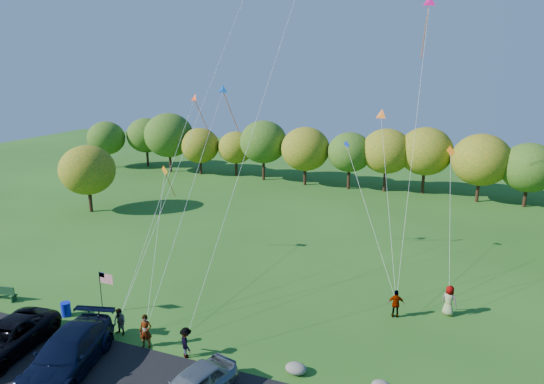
{
  "coord_description": "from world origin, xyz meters",
  "views": [
    {
      "loc": [
        13.13,
        -19.96,
        14.89
      ],
      "look_at": [
        2.93,
        6.0,
        7.48
      ],
      "focal_mm": 32.0,
      "sensor_mm": 36.0,
      "label": 1
    }
  ],
  "objects": [
    {
      "name": "treeline",
      "position": [
        0.91,
        36.35,
        4.85
      ],
      "size": [
        76.95,
        28.02,
        8.6
      ],
      "color": "#392214",
      "rests_on": "ground"
    },
    {
      "name": "minivan_dark",
      "position": [
        -8.21,
        -4.01,
        0.88
      ],
      "size": [
        3.32,
        6.15,
        1.64
      ],
      "primitive_type": "imported",
      "rotation": [
        0.0,
        0.0,
        0.1
      ],
      "color": "black",
      "rests_on": "asphalt_lane"
    },
    {
      "name": "boulder_near",
      "position": [
        6.57,
        -0.03,
        0.27
      ],
      "size": [
        1.08,
        0.84,
        0.54
      ],
      "primitive_type": "ellipsoid",
      "color": "gray",
      "rests_on": "ground"
    },
    {
      "name": "minivan_navy",
      "position": [
        -4.03,
        -4.03,
        1.01
      ],
      "size": [
        4.23,
        6.97,
        1.89
      ],
      "primitive_type": "imported",
      "rotation": [
        0.0,
        0.0,
        0.26
      ],
      "color": "black",
      "rests_on": "asphalt_lane"
    },
    {
      "name": "flag_assembly",
      "position": [
        -6.22,
        1.39,
        2.06
      ],
      "size": [
        1.0,
        0.65,
        2.72
      ],
      "color": "black",
      "rests_on": "ground"
    },
    {
      "name": "ground",
      "position": [
        0.0,
        0.0,
        0.0
      ],
      "size": [
        140.0,
        140.0,
        0.0
      ],
      "primitive_type": "plane",
      "color": "#235418",
      "rests_on": "ground"
    },
    {
      "name": "flyer_a",
      "position": [
        -1.72,
        -0.8,
        0.95
      ],
      "size": [
        0.78,
        0.61,
        1.89
      ],
      "primitive_type": "imported",
      "rotation": [
        0.0,
        0.0,
        0.26
      ],
      "color": "#4C4C59",
      "rests_on": "ground"
    },
    {
      "name": "park_bench",
      "position": [
        -13.57,
        0.31,
        0.54
      ],
      "size": [
        1.81,
        0.62,
        1.01
      ],
      "rotation": [
        0.0,
        0.0,
        0.19
      ],
      "color": "#14391D",
      "rests_on": "ground"
    },
    {
      "name": "flyer_b",
      "position": [
        -3.83,
        -0.31,
        0.8
      ],
      "size": [
        0.85,
        0.71,
        1.59
      ],
      "primitive_type": "imported",
      "rotation": [
        0.0,
        0.0,
        -0.14
      ],
      "color": "#4C4C59",
      "rests_on": "ground"
    },
    {
      "name": "kites_aloft",
      "position": [
        2.62,
        14.67,
        18.31
      ],
      "size": [
        20.8,
        7.49,
        19.27
      ],
      "color": "orange",
      "rests_on": "ground"
    },
    {
      "name": "flyer_d",
      "position": [
        10.41,
        7.43,
        0.88
      ],
      "size": [
        1.1,
        0.67,
        1.75
      ],
      "primitive_type": "imported",
      "rotation": [
        0.0,
        0.0,
        3.4
      ],
      "color": "#4C4C59",
      "rests_on": "ground"
    },
    {
      "name": "flyer_e",
      "position": [
        13.37,
        8.89,
        0.95
      ],
      "size": [
        1.09,
        0.93,
        1.9
      ],
      "primitive_type": "imported",
      "rotation": [
        0.0,
        0.0,
        2.72
      ],
      "color": "#4C4C59",
      "rests_on": "ground"
    },
    {
      "name": "trash_barrel",
      "position": [
        -8.31,
        0.24,
        0.43
      ],
      "size": [
        0.57,
        0.57,
        0.86
      ],
      "primitive_type": "cylinder",
      "color": "#0C1ABD",
      "rests_on": "ground"
    },
    {
      "name": "flyer_c",
      "position": [
        0.78,
        -0.8,
        0.83
      ],
      "size": [
        1.21,
        1.19,
        1.67
      ],
      "primitive_type": "imported",
      "rotation": [
        0.0,
        0.0,
        2.39
      ],
      "color": "#4C4C59",
      "rests_on": "ground"
    }
  ]
}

